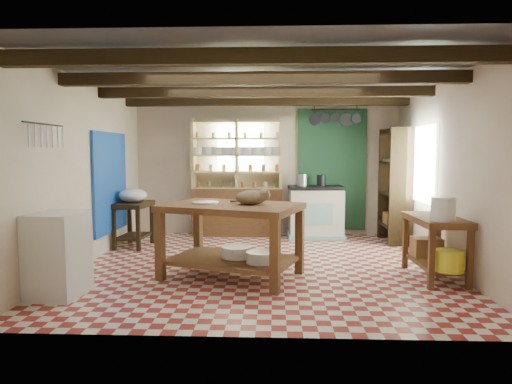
{
  "coord_description": "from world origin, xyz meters",
  "views": [
    {
      "loc": [
        0.17,
        -6.28,
        1.58
      ],
      "look_at": [
        -0.11,
        0.3,
        1.01
      ],
      "focal_mm": 32.0,
      "sensor_mm": 36.0,
      "label": 1
    }
  ],
  "objects_px": {
    "work_table": "(232,241)",
    "prep_table": "(134,224)",
    "white_cabinet": "(58,254)",
    "right_counter": "(435,247)",
    "cat": "(251,197)",
    "stove": "(315,212)"
  },
  "relations": [
    {
      "from": "work_table",
      "to": "prep_table",
      "type": "height_order",
      "value": "work_table"
    },
    {
      "from": "work_table",
      "to": "white_cabinet",
      "type": "xyz_separation_m",
      "value": [
        -1.84,
        -0.84,
        -0.0
      ]
    },
    {
      "from": "right_counter",
      "to": "cat",
      "type": "distance_m",
      "value": 2.39
    },
    {
      "from": "white_cabinet",
      "to": "right_counter",
      "type": "xyz_separation_m",
      "value": [
        4.4,
        0.89,
        -0.07
      ]
    },
    {
      "from": "work_table",
      "to": "stove",
      "type": "xyz_separation_m",
      "value": [
        1.3,
        2.75,
        0.02
      ]
    },
    {
      "from": "right_counter",
      "to": "prep_table",
      "type": "bearing_deg",
      "value": 157.25
    },
    {
      "from": "stove",
      "to": "prep_table",
      "type": "height_order",
      "value": "stove"
    },
    {
      "from": "work_table",
      "to": "stove",
      "type": "height_order",
      "value": "stove"
    },
    {
      "from": "cat",
      "to": "white_cabinet",
      "type": "bearing_deg",
      "value": -149.48
    },
    {
      "from": "white_cabinet",
      "to": "cat",
      "type": "relative_size",
      "value": 2.34
    },
    {
      "from": "stove",
      "to": "right_counter",
      "type": "distance_m",
      "value": 2.98
    },
    {
      "from": "right_counter",
      "to": "cat",
      "type": "height_order",
      "value": "cat"
    },
    {
      "from": "work_table",
      "to": "stove",
      "type": "bearing_deg",
      "value": 84.31
    },
    {
      "from": "work_table",
      "to": "cat",
      "type": "height_order",
      "value": "cat"
    },
    {
      "from": "work_table",
      "to": "right_counter",
      "type": "xyz_separation_m",
      "value": [
        2.56,
        0.05,
        -0.08
      ]
    },
    {
      "from": "prep_table",
      "to": "cat",
      "type": "distance_m",
      "value": 2.84
    },
    {
      "from": "prep_table",
      "to": "work_table",
      "type": "bearing_deg",
      "value": -39.87
    },
    {
      "from": "prep_table",
      "to": "cat",
      "type": "bearing_deg",
      "value": -36.74
    },
    {
      "from": "stove",
      "to": "white_cabinet",
      "type": "distance_m",
      "value": 4.77
    },
    {
      "from": "cat",
      "to": "right_counter",
      "type": "bearing_deg",
      "value": 11.69
    },
    {
      "from": "work_table",
      "to": "white_cabinet",
      "type": "bearing_deg",
      "value": -135.96
    },
    {
      "from": "white_cabinet",
      "to": "cat",
      "type": "xyz_separation_m",
      "value": [
        2.09,
        0.8,
        0.56
      ]
    }
  ]
}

